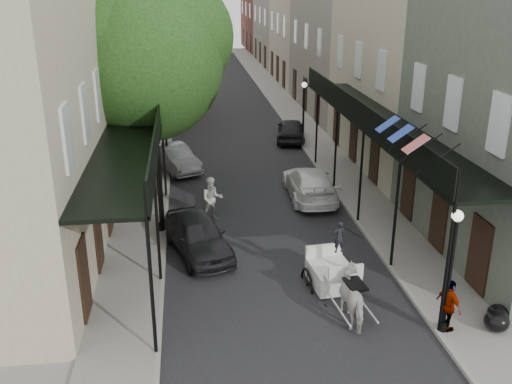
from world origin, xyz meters
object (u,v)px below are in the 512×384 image
object	(u,v)px
tree_far	(163,39)
car_right_far	(291,130)
pedestrian_sidewalk_right	(449,306)
lamppost_left	(159,185)
lamppost_right_near	(450,270)
pedestrian_walking	(212,199)
car_left_near	(198,235)
horse	(356,297)
tree_near	(153,55)
car_left_mid	(175,158)
pedestrian_sidewalk_left	(140,126)
lamppost_right_far	(304,112)
carriage	(328,254)
car_right_near	(310,183)
car_left_far	(186,94)

from	to	relation	value
tree_far	car_right_far	world-z (taller)	tree_far
tree_far	pedestrian_sidewalk_right	bearing A→B (deg)	-72.12
tree_far	lamppost_left	size ratio (longest dim) A/B	2.32
lamppost_right_near	pedestrian_walking	distance (m)	10.97
car_left_near	lamppost_left	bearing A→B (deg)	109.56
car_left_near	car_right_far	world-z (taller)	car_left_near
horse	tree_near	bearing A→B (deg)	-67.49
pedestrian_walking	car_left_mid	xyz separation A→B (m)	(-1.60, 6.95, -0.28)
lamppost_left	car_right_far	distance (m)	15.14
pedestrian_sidewalk_left	lamppost_right_near	bearing A→B (deg)	94.65
lamppost_left	horse	size ratio (longest dim) A/B	2.04
horse	car_left_near	size ratio (longest dim) A/B	0.42
tree_far	lamppost_left	xyz separation A→B (m)	(0.15, -18.18, -3.79)
lamppost_right_near	car_left_near	size ratio (longest dim) A/B	0.86
lamppost_right_far	carriage	distance (m)	16.85
lamppost_right_far	car_right_far	xyz separation A→B (m)	(-0.56, 1.00, -1.34)
horse	car_right_near	size ratio (longest dim) A/B	0.37
lamppost_right_far	pedestrian_sidewalk_left	bearing A→B (deg)	168.48
tree_near	pedestrian_sidewalk_left	xyz separation A→B (m)	(-1.60, 9.84, -5.49)
horse	car_left_near	bearing A→B (deg)	-53.88
tree_near	car_right_near	distance (m)	8.98
lamppost_left	pedestrian_walking	world-z (taller)	lamppost_left
car_right_near	pedestrian_sidewalk_left	bearing A→B (deg)	-51.06
car_left_near	pedestrian_sidewalk_left	bearing A→B (deg)	85.13
car_right_far	carriage	bearing A→B (deg)	94.36
lamppost_left	car_right_near	world-z (taller)	lamppost_left
lamppost_right_near	pedestrian_walking	world-z (taller)	lamppost_right_near
car_right_near	pedestrian_walking	bearing A→B (deg)	25.37
lamppost_right_near	lamppost_left	size ratio (longest dim) A/B	1.00
horse	pedestrian_sidewalk_left	distance (m)	22.35
lamppost_right_near	car_left_far	size ratio (longest dim) A/B	0.75
horse	car_right_far	size ratio (longest dim) A/B	0.44
carriage	car_right_near	size ratio (longest dim) A/B	0.52
car_right_near	car_left_mid	bearing A→B (deg)	-36.95
lamppost_right_near	car_right_far	bearing A→B (deg)	91.53
pedestrian_walking	car_left_near	world-z (taller)	pedestrian_walking
lamppost_right_far	car_right_far	bearing A→B (deg)	119.35
pedestrian_sidewalk_right	car_right_far	size ratio (longest dim) A/B	0.38
lamppost_right_far	lamppost_left	bearing A→B (deg)	-124.35
tree_near	carriage	bearing A→B (deg)	-56.79
carriage	car_right_far	world-z (taller)	carriage
carriage	car_right_near	distance (m)	7.79
pedestrian_sidewalk_right	car_right_far	world-z (taller)	pedestrian_sidewalk_right
lamppost_left	car_left_far	distance (m)	25.70
carriage	pedestrian_sidewalk_left	xyz separation A→B (m)	(-7.36, 18.64, 0.00)
carriage	pedestrian_sidewalk_left	world-z (taller)	carriage
lamppost_left	pedestrian_sidewalk_left	xyz separation A→B (m)	(-1.70, 14.02, -1.05)
lamppost_left	horse	distance (m)	9.24
horse	car_left_far	xyz separation A→B (m)	(-4.65, 32.63, -0.08)
car_left_far	lamppost_right_far	bearing A→B (deg)	-56.73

